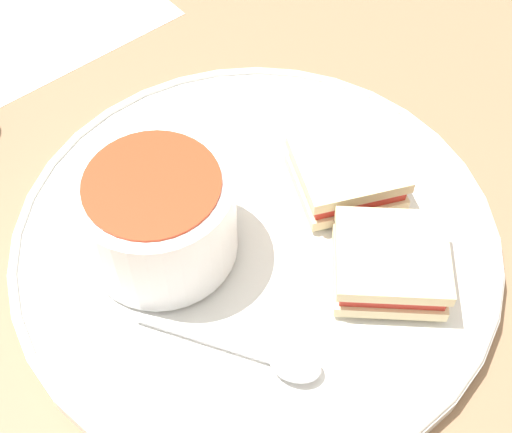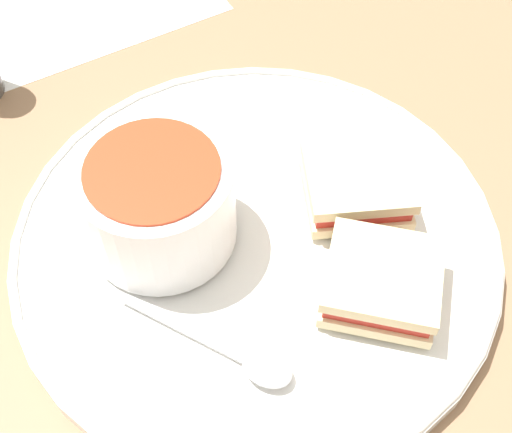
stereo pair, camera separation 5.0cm
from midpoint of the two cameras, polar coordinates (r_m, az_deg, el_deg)
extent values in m
plane|color=#8E6B4C|center=(0.54, 2.68, -2.73)|extent=(2.40, 2.40, 0.00)
cylinder|color=white|center=(0.53, 2.71, -2.26)|extent=(0.36, 0.36, 0.02)
torus|color=white|center=(0.52, 2.75, -1.69)|extent=(0.36, 0.36, 0.01)
cylinder|color=white|center=(0.52, -4.75, -1.28)|extent=(0.06, 0.06, 0.01)
cylinder|color=white|center=(0.49, -5.00, 0.87)|extent=(0.11, 0.11, 0.07)
cylinder|color=red|center=(0.47, -5.30, 3.42)|extent=(0.09, 0.09, 0.01)
cube|color=silver|center=(0.48, -2.71, -9.21)|extent=(0.08, 0.07, 0.00)
ellipsoid|color=silver|center=(0.46, 4.06, -12.33)|extent=(0.04, 0.04, 0.01)
cube|color=beige|center=(0.50, 12.72, -5.92)|extent=(0.10, 0.10, 0.01)
cube|color=#B72D23|center=(0.49, 12.94, -5.32)|extent=(0.09, 0.10, 0.01)
cube|color=beige|center=(0.48, 13.16, -4.68)|extent=(0.10, 0.10, 0.01)
cube|color=beige|center=(0.54, 10.82, 1.28)|extent=(0.09, 0.09, 0.01)
cube|color=#B72D23|center=(0.53, 10.99, 1.95)|extent=(0.08, 0.09, 0.01)
cube|color=beige|center=(0.53, 11.16, 2.65)|extent=(0.09, 0.09, 0.01)
cube|color=white|center=(0.76, -13.70, 16.28)|extent=(0.23, 0.31, 0.00)
camera|label=1|loc=(0.03, -87.13, 3.93)|focal=50.00mm
camera|label=2|loc=(0.03, 92.87, -3.93)|focal=50.00mm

